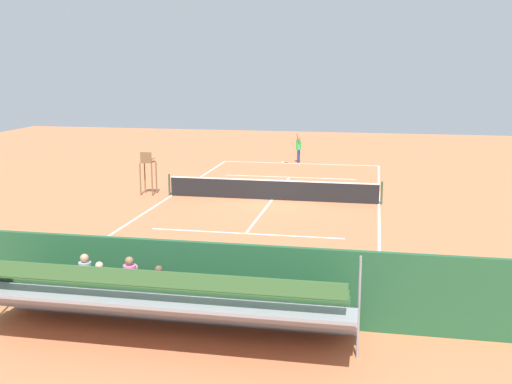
{
  "coord_description": "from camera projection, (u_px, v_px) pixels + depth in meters",
  "views": [
    {
      "loc": [
        -4.7,
        28.22,
        6.36
      ],
      "look_at": [
        0.0,
        4.0,
        1.2
      ],
      "focal_mm": 43.26,
      "sensor_mm": 36.0,
      "label": 1
    }
  ],
  "objects": [
    {
      "name": "courtside_bench",
      "position": [
        313.0,
        294.0,
        15.82
      ],
      "size": [
        1.8,
        0.4,
        0.93
      ],
      "color": "#9E754C",
      "rests_on": "ground"
    },
    {
      "name": "tennis_ball_near",
      "position": [
        300.0,
        166.0,
        38.8
      ],
      "size": [
        0.07,
        0.07,
        0.07
      ],
      "primitive_type": "sphere",
      "color": "#CCDB33",
      "rests_on": "ground"
    },
    {
      "name": "tennis_player",
      "position": [
        299.0,
        147.0,
        40.11
      ],
      "size": [
        0.39,
        0.54,
        1.93
      ],
      "color": "navy",
      "rests_on": "ground"
    },
    {
      "name": "equipment_bag",
      "position": [
        250.0,
        305.0,
        16.07
      ],
      "size": [
        0.9,
        0.36,
        0.36
      ],
      "primitive_type": "cube",
      "color": "#334C8C",
      "rests_on": "ground"
    },
    {
      "name": "bleacher_stand",
      "position": [
        157.0,
        301.0,
        14.41
      ],
      "size": [
        9.06,
        2.4,
        2.48
      ],
      "color": "gray",
      "rests_on": "ground"
    },
    {
      "name": "tennis_net",
      "position": [
        272.0,
        189.0,
        29.19
      ],
      "size": [
        10.3,
        0.1,
        1.07
      ],
      "color": "black",
      "rests_on": "ground"
    },
    {
      "name": "backdrop_wall",
      "position": [
        181.0,
        279.0,
        15.64
      ],
      "size": [
        18.0,
        0.16,
        2.0
      ],
      "primitive_type": "cube",
      "color": "#235633",
      "rests_on": "ground"
    },
    {
      "name": "ground_plane",
      "position": [
        272.0,
        200.0,
        29.3
      ],
      "size": [
        60.0,
        60.0,
        0.0
      ],
      "primitive_type": "plane",
      "color": "#CC7047"
    },
    {
      "name": "court_line_markings",
      "position": [
        272.0,
        200.0,
        29.33
      ],
      "size": [
        10.1,
        22.2,
        0.01
      ],
      "color": "white",
      "rests_on": "ground"
    },
    {
      "name": "umpire_chair",
      "position": [
        148.0,
        168.0,
        30.2
      ],
      "size": [
        0.67,
        0.67,
        2.14
      ],
      "color": "brown",
      "rests_on": "ground"
    },
    {
      "name": "tennis_racket",
      "position": [
        283.0,
        162.0,
        40.4
      ],
      "size": [
        0.58,
        0.41,
        0.03
      ],
      "color": "black",
      "rests_on": "ground"
    }
  ]
}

